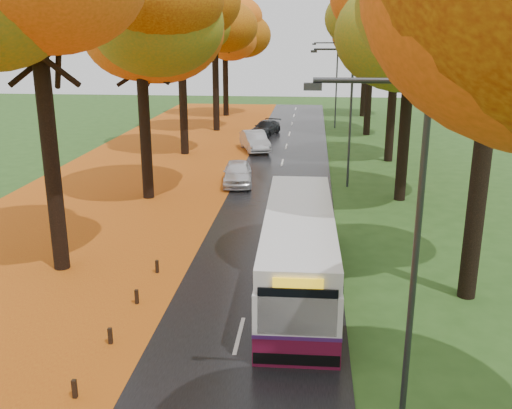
# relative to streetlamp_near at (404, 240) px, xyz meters

# --- Properties ---
(road) EXTENTS (6.50, 90.00, 0.04)m
(road) POSITION_rel_streetlamp_near_xyz_m (-3.95, 17.00, -4.69)
(road) COLOR black
(road) RESTS_ON ground
(centre_line) EXTENTS (0.12, 90.00, 0.01)m
(centre_line) POSITION_rel_streetlamp_near_xyz_m (-3.95, 17.00, -4.67)
(centre_line) COLOR silver
(centre_line) RESTS_ON road
(leaf_verge) EXTENTS (12.00, 90.00, 0.02)m
(leaf_verge) POSITION_rel_streetlamp_near_xyz_m (-12.95, 17.00, -4.70)
(leaf_verge) COLOR #99310D
(leaf_verge) RESTS_ON ground
(leaf_drift) EXTENTS (0.90, 90.00, 0.01)m
(leaf_drift) POSITION_rel_streetlamp_near_xyz_m (-7.00, 17.00, -4.67)
(leaf_drift) COLOR #BE6A13
(leaf_drift) RESTS_ON road
(trees_left) EXTENTS (9.20, 74.00, 13.88)m
(trees_left) POSITION_rel_streetlamp_near_xyz_m (-11.13, 19.06, 4.82)
(trees_left) COLOR black
(trees_left) RESTS_ON ground
(trees_right) EXTENTS (9.30, 74.20, 13.96)m
(trees_right) POSITION_rel_streetlamp_near_xyz_m (3.24, 18.91, 4.98)
(trees_right) COLOR black
(trees_right) RESTS_ON ground
(streetlamp_near) EXTENTS (2.45, 0.18, 8.00)m
(streetlamp_near) POSITION_rel_streetlamp_near_xyz_m (0.00, 0.00, 0.00)
(streetlamp_near) COLOR #333538
(streetlamp_near) RESTS_ON ground
(streetlamp_mid) EXTENTS (2.45, 0.18, 8.00)m
(streetlamp_mid) POSITION_rel_streetlamp_near_xyz_m (0.00, 22.00, 0.00)
(streetlamp_mid) COLOR #333538
(streetlamp_mid) RESTS_ON ground
(streetlamp_far) EXTENTS (2.45, 0.18, 8.00)m
(streetlamp_far) POSITION_rel_streetlamp_near_xyz_m (0.00, 44.00, 0.00)
(streetlamp_far) COLOR #333538
(streetlamp_far) RESTS_ON ground
(bus) EXTENTS (2.62, 10.62, 2.78)m
(bus) POSITION_rel_streetlamp_near_xyz_m (-2.28, 7.65, -3.22)
(bus) COLOR #5B0E28
(bus) RESTS_ON road
(car_white) EXTENTS (2.12, 4.32, 1.42)m
(car_white) POSITION_rel_streetlamp_near_xyz_m (-6.30, 21.77, -3.96)
(car_white) COLOR silver
(car_white) RESTS_ON road
(car_silver) EXTENTS (2.92, 4.82, 1.50)m
(car_silver) POSITION_rel_streetlamp_near_xyz_m (-6.30, 32.08, -3.92)
(car_silver) COLOR #9A9DA2
(car_silver) RESTS_ON road
(car_dark) EXTENTS (2.83, 4.59, 1.24)m
(car_dark) POSITION_rel_streetlamp_near_xyz_m (-6.05, 39.27, -4.05)
(car_dark) COLOR black
(car_dark) RESTS_ON road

